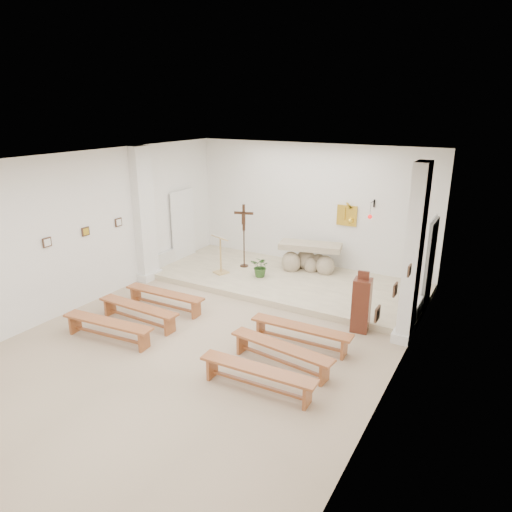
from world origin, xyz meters
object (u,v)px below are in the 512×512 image
Objects in this scene: crucifix_stand at (244,231)px; bench_left_third at (108,326)px; donation_pedestal at (361,305)px; bench_left_front at (165,296)px; altar at (309,259)px; bench_left_second at (138,310)px; lectern at (220,254)px; bench_right_second at (281,351)px; bench_right_third at (257,374)px; bench_right_front at (301,331)px.

bench_left_third is (-0.26, -4.74, -0.85)m from crucifix_stand.
donation_pedestal is 0.65× the size of bench_left_front.
donation_pedestal is 0.64× the size of bench_left_third.
altar reaches higher than bench_left_second.
bench_left_second is at bearing -110.62° from crucifix_stand.
altar is at bearing 2.37° from crucifix_stand.
donation_pedestal is at bearing 29.21° from bench_left_third.
crucifix_stand is at bearing 83.53° from bench_left_front.
lectern reaches higher than bench_left_second.
bench_right_second is at bearing -118.17° from donation_pedestal.
bench_left_second is 0.99× the size of bench_left_third.
altar is at bearing 67.66° from bench_left_second.
bench_left_front is 3.49m from bench_right_second.
altar is 3.30m from donation_pedestal.
lectern is 0.83× the size of donation_pedestal.
bench_left_second is (-4.18, -2.04, -0.26)m from donation_pedestal.
donation_pedestal reaches higher than bench_left_front.
bench_left_second and bench_right_third have the same top height.
crucifix_stand is 5.07m from bench_right_second.
crucifix_stand reaches higher than bench_left_third.
bench_right_third is at bearing -87.83° from altar.
crucifix_stand reaches higher than bench_right_front.
donation_pedestal is (4.19, -1.08, -0.11)m from lectern.
altar is 5.52m from bench_right_third.
bench_right_second and bench_right_third have the same top height.
lectern is at bearing 144.45° from bench_right_front.
altar reaches higher than bench_left_front.
donation_pedestal reaches higher than altar.
bench_right_second is at bearing 87.62° from bench_right_third.
bench_left_second is at bearing -167.70° from bench_right_front.
bench_right_third is (-0.00, -0.84, 0.00)m from bench_right_second.
donation_pedestal reaches higher than bench_right_third.
bench_left_third is at bearing -68.88° from lectern.
donation_pedestal is 0.64× the size of bench_right_second.
bench_left_third is 1.00× the size of bench_right_third.
crucifix_stand is at bearing 91.84° from lectern.
lectern is 0.54× the size of bench_right_second.
crucifix_stand reaches higher than bench_right_second.
bench_left_front is at bearing 178.31° from bench_right_front.
bench_left_third is (0.01, -3.96, -0.37)m from lectern.
bench_left_second is at bearing 84.54° from bench_left_third.
donation_pedestal is at bearing 72.28° from bench_right_third.
lectern is at bearing 88.64° from bench_left_front.
bench_left_second is at bearing -160.91° from donation_pedestal.
donation_pedestal is 1.46m from bench_right_front.
bench_left_second and bench_left_third have the same top height.
bench_left_second is at bearing -173.51° from bench_right_second.
bench_left_second is (0.00, -0.84, 0.00)m from bench_left_front.
bench_right_third is (-0.79, -2.89, -0.26)m from donation_pedestal.
bench_left_front is at bearing -131.02° from altar.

